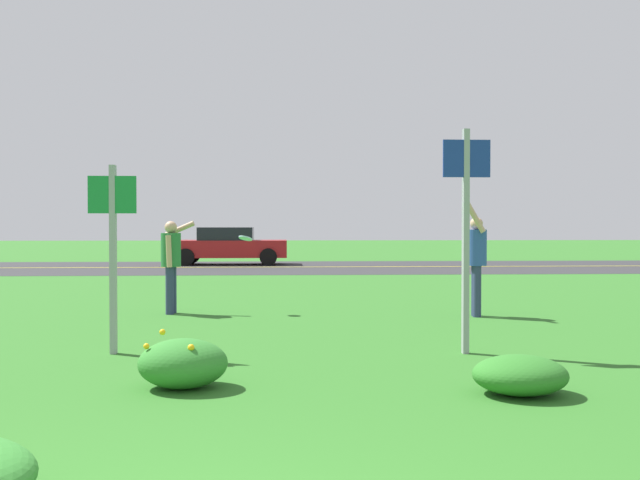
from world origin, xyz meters
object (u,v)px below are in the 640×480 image
object	(u,v)px
sign_post_near_path	(113,239)
person_thrower_green_shirt	(171,258)
frisbee_pale_blue	(245,238)
person_catcher_blue_shirt	(476,257)
sign_post_by_roadside	(466,218)
car_red_center_left	(228,246)

from	to	relation	value
sign_post_near_path	person_thrower_green_shirt	size ratio (longest dim) A/B	1.39
sign_post_near_path	frisbee_pale_blue	bearing A→B (deg)	70.92
person_catcher_blue_shirt	frisbee_pale_blue	distance (m)	3.94
sign_post_near_path	frisbee_pale_blue	distance (m)	4.18
person_thrower_green_shirt	sign_post_near_path	bearing A→B (deg)	-91.44
person_catcher_blue_shirt	sign_post_near_path	bearing A→B (deg)	-148.22
sign_post_by_roadside	person_thrower_green_shirt	xyz separation A→B (m)	(-4.06, 4.09, -0.65)
sign_post_by_roadside	frisbee_pale_blue	world-z (taller)	sign_post_by_roadside
person_catcher_blue_shirt	car_red_center_left	size ratio (longest dim) A/B	0.43
person_thrower_green_shirt	person_catcher_blue_shirt	distance (m)	5.18
sign_post_near_path	car_red_center_left	distance (m)	19.63
sign_post_by_roadside	person_catcher_blue_shirt	world-z (taller)	sign_post_by_roadside
person_thrower_green_shirt	car_red_center_left	bearing A→B (deg)	90.60
sign_post_near_path	sign_post_by_roadside	distance (m)	4.17
person_catcher_blue_shirt	car_red_center_left	xyz separation A→B (m)	(-5.30, 16.38, -0.26)
car_red_center_left	sign_post_by_roadside	bearing A→B (deg)	-77.96
sign_post_by_roadside	frisbee_pale_blue	size ratio (longest dim) A/B	10.53
sign_post_by_roadside	person_thrower_green_shirt	bearing A→B (deg)	134.83
sign_post_by_roadside	person_catcher_blue_shirt	bearing A→B (deg)	72.74
person_catcher_blue_shirt	frisbee_pale_blue	size ratio (longest dim) A/B	7.64
sign_post_near_path	frisbee_pale_blue	xyz separation A→B (m)	(1.37, 3.95, -0.07)
sign_post_near_path	car_red_center_left	xyz separation A→B (m)	(-0.07, 19.62, -0.62)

